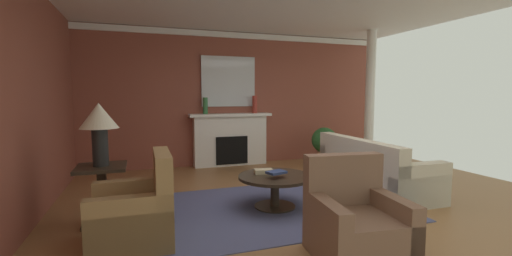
# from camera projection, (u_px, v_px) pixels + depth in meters

# --- Properties ---
(ground_plane) EXTENTS (8.39, 8.39, 0.00)m
(ground_plane) POSITION_uv_depth(u_px,v_px,m) (297.00, 206.00, 4.68)
(ground_plane) COLOR olive
(wall_fireplace) EXTENTS (7.05, 0.12, 2.92)m
(wall_fireplace) POSITION_uv_depth(u_px,v_px,m) (234.00, 99.00, 7.55)
(wall_fireplace) COLOR brown
(wall_fireplace) RESTS_ON ground_plane
(wall_window) EXTENTS (0.12, 6.88, 2.92)m
(wall_window) POSITION_uv_depth(u_px,v_px,m) (20.00, 102.00, 3.75)
(wall_window) COLOR brown
(wall_window) RESTS_ON ground_plane
(crown_moulding) EXTENTS (7.05, 0.08, 0.12)m
(crown_moulding) POSITION_uv_depth(u_px,v_px,m) (235.00, 35.00, 7.34)
(crown_moulding) COLOR white
(area_rug) EXTENTS (3.31, 2.28, 0.01)m
(area_rug) POSITION_uv_depth(u_px,v_px,m) (275.00, 207.00, 4.63)
(area_rug) COLOR #4C517A
(area_rug) RESTS_ON ground_plane
(fireplace) EXTENTS (1.80, 0.35, 1.14)m
(fireplace) POSITION_uv_depth(u_px,v_px,m) (230.00, 141.00, 7.39)
(fireplace) COLOR white
(fireplace) RESTS_ON ground_plane
(mantel_mirror) EXTENTS (1.20, 0.04, 1.09)m
(mantel_mirror) POSITION_uv_depth(u_px,v_px,m) (229.00, 82.00, 7.38)
(mantel_mirror) COLOR silver
(sofa) EXTENTS (0.96, 2.12, 0.85)m
(sofa) POSITION_uv_depth(u_px,v_px,m) (373.00, 172.00, 5.48)
(sofa) COLOR beige
(sofa) RESTS_ON ground_plane
(armchair_near_window) EXTENTS (0.81, 0.81, 0.95)m
(armchair_near_window) POSITION_uv_depth(u_px,v_px,m) (136.00, 215.00, 3.49)
(armchair_near_window) COLOR #9E7A4C
(armchair_near_window) RESTS_ON ground_plane
(armchair_facing_fireplace) EXTENTS (0.89, 0.89, 0.95)m
(armchair_facing_fireplace) POSITION_uv_depth(u_px,v_px,m) (356.00, 226.00, 3.18)
(armchair_facing_fireplace) COLOR brown
(armchair_facing_fireplace) RESTS_ON ground_plane
(coffee_table) EXTENTS (1.00, 1.00, 0.45)m
(coffee_table) POSITION_uv_depth(u_px,v_px,m) (275.00, 184.00, 4.60)
(coffee_table) COLOR #2D2319
(coffee_table) RESTS_ON ground_plane
(side_table) EXTENTS (0.56, 0.56, 0.70)m
(side_table) POSITION_uv_depth(u_px,v_px,m) (102.00, 190.00, 4.05)
(side_table) COLOR #2D2319
(side_table) RESTS_ON ground_plane
(table_lamp) EXTENTS (0.44, 0.44, 0.75)m
(table_lamp) POSITION_uv_depth(u_px,v_px,m) (99.00, 122.00, 3.97)
(table_lamp) COLOR black
(table_lamp) RESTS_ON side_table
(vase_mantel_left) EXTENTS (0.10, 0.10, 0.35)m
(vase_mantel_left) POSITION_uv_depth(u_px,v_px,m) (205.00, 106.00, 7.09)
(vase_mantel_left) COLOR #33703D
(vase_mantel_left) RESTS_ON fireplace
(vase_mantel_right) EXTENTS (0.11, 0.11, 0.39)m
(vase_mantel_right) POSITION_uv_depth(u_px,v_px,m) (255.00, 104.00, 7.45)
(vase_mantel_right) COLOR #9E3328
(vase_mantel_right) RESTS_ON fireplace
(book_red_cover) EXTENTS (0.27, 0.18, 0.06)m
(book_red_cover) POSITION_uv_depth(u_px,v_px,m) (263.00, 171.00, 4.71)
(book_red_cover) COLOR tan
(book_red_cover) RESTS_ON coffee_table
(book_art_folio) EXTENTS (0.28, 0.23, 0.03)m
(book_art_folio) POSITION_uv_depth(u_px,v_px,m) (276.00, 172.00, 4.44)
(book_art_folio) COLOR navy
(book_art_folio) RESTS_ON coffee_table
(potted_plant) EXTENTS (0.56, 0.56, 0.83)m
(potted_plant) POSITION_uv_depth(u_px,v_px,m) (324.00, 143.00, 7.43)
(potted_plant) COLOR #A8754C
(potted_plant) RESTS_ON ground_plane
(column_white) EXTENTS (0.20, 0.20, 2.92)m
(column_white) POSITION_uv_depth(u_px,v_px,m) (370.00, 99.00, 7.30)
(column_white) COLOR white
(column_white) RESTS_ON ground_plane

